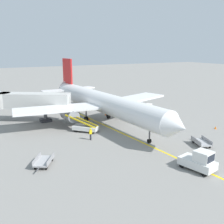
% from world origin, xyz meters
% --- Properties ---
extents(ground_plane, '(300.00, 300.00, 0.00)m').
position_xyz_m(ground_plane, '(0.00, 0.00, 0.00)').
color(ground_plane, gray).
extents(taxi_line_yellow, '(7.92, 79.66, 0.01)m').
position_xyz_m(taxi_line_yellow, '(-1.62, 5.00, 0.00)').
color(taxi_line_yellow, yellow).
rests_on(taxi_line_yellow, ground).
extents(airliner, '(28.48, 35.34, 10.10)m').
position_xyz_m(airliner, '(-1.67, 12.33, 3.42)').
color(airliner, white).
rests_on(airliner, ground).
extents(jet_bridge, '(12.21, 8.91, 4.85)m').
position_xyz_m(jet_bridge, '(-12.69, 18.72, 3.54)').
color(jet_bridge, beige).
rests_on(jet_bridge, ground).
extents(pushback_tug, '(2.67, 3.94, 2.20)m').
position_xyz_m(pushback_tug, '(-0.72, -8.53, 0.99)').
color(pushback_tug, silver).
rests_on(pushback_tug, ground).
extents(baggage_tug_near_wing, '(2.73, 2.30, 2.10)m').
position_xyz_m(baggage_tug_near_wing, '(7.98, 12.69, 0.93)').
color(baggage_tug_near_wing, silver).
rests_on(baggage_tug_near_wing, ground).
extents(belt_loader_forward_hold, '(4.35, 4.49, 2.59)m').
position_xyz_m(belt_loader_forward_hold, '(-6.24, 8.77, 0.78)').
color(belt_loader_forward_hold, silver).
rests_on(belt_loader_forward_hold, ground).
extents(baggage_cart_loaded, '(2.79, 3.63, 0.94)m').
position_xyz_m(baggage_cart_loaded, '(-14.48, 0.09, 0.47)').
color(baggage_cart_loaded, '#A5A5A8').
rests_on(baggage_cart_loaded, ground).
extents(baggage_cart_empty_trailing, '(2.36, 3.82, 0.94)m').
position_xyz_m(baggage_cart_empty_trailing, '(4.81, -3.55, 0.47)').
color(baggage_cart_empty_trailing, '#A5A5A8').
rests_on(baggage_cart_empty_trailing, ground).
extents(ground_crew_marshaller, '(0.36, 0.24, 1.70)m').
position_xyz_m(ground_crew_marshaller, '(-6.90, 5.04, 0.91)').
color(ground_crew_marshaller, '#26262D').
rests_on(ground_crew_marshaller, ground).
extents(safety_cone_nose_left, '(0.36, 0.36, 0.44)m').
position_xyz_m(safety_cone_nose_left, '(12.09, 12.33, 0.22)').
color(safety_cone_nose_left, orange).
rests_on(safety_cone_nose_left, ground).
extents(safety_cone_nose_right, '(0.36, 0.36, 0.44)m').
position_xyz_m(safety_cone_nose_right, '(12.15, 0.57, 0.22)').
color(safety_cone_nose_right, orange).
rests_on(safety_cone_nose_right, ground).
extents(safety_cone_wingtip_left, '(0.36, 0.36, 0.44)m').
position_xyz_m(safety_cone_wingtip_left, '(10.27, 12.22, 0.22)').
color(safety_cone_wingtip_left, orange).
rests_on(safety_cone_wingtip_left, ground).
extents(safety_cone_wingtip_right, '(0.36, 0.36, 0.44)m').
position_xyz_m(safety_cone_wingtip_right, '(0.91, 16.15, 0.22)').
color(safety_cone_wingtip_right, orange).
rests_on(safety_cone_wingtip_right, ground).
extents(safety_cone_tail_area, '(0.36, 0.36, 0.44)m').
position_xyz_m(safety_cone_tail_area, '(-3.06, 14.65, 0.22)').
color(safety_cone_tail_area, orange).
rests_on(safety_cone_tail_area, ground).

